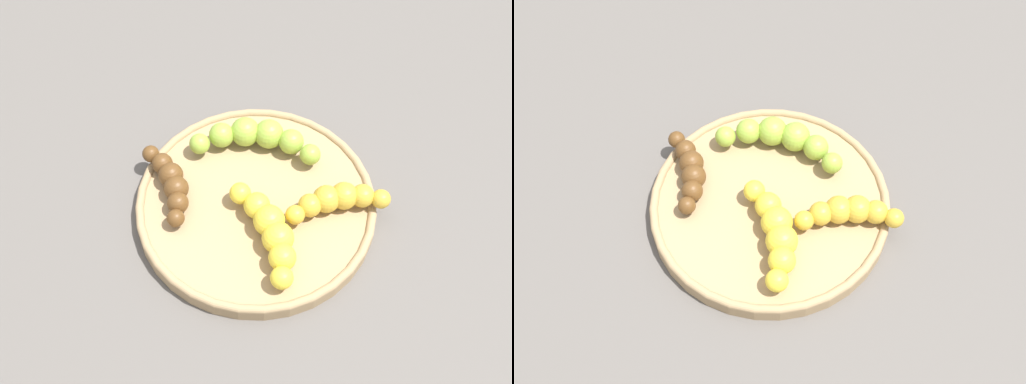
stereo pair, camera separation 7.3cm
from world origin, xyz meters
TOP-DOWN VIEW (x-y plane):
  - ground_plane at (0.00, 0.00)m, footprint 2.40×2.40m
  - fruit_bowl at (0.00, 0.00)m, footprint 0.28×0.28m
  - banana_spotted at (0.09, -0.01)m, footprint 0.12×0.05m
  - banana_green at (0.01, 0.08)m, footprint 0.15×0.07m
  - banana_overripe at (-0.10, 0.02)m, footprint 0.05×0.11m
  - banana_yellow at (0.01, -0.05)m, footprint 0.07×0.13m

SIDE VIEW (x-z plane):
  - ground_plane at x=0.00m, z-range 0.00..0.00m
  - fruit_bowl at x=0.00m, z-range 0.00..0.02m
  - banana_overripe at x=-0.10m, z-range 0.02..0.05m
  - banana_spotted at x=0.09m, z-range 0.02..0.05m
  - banana_green at x=0.01m, z-range 0.02..0.05m
  - banana_yellow at x=0.01m, z-range 0.02..0.05m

